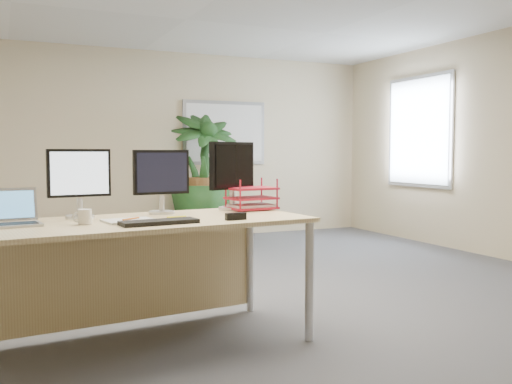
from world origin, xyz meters
name	(u,v)px	position (x,y,z in m)	size (l,w,h in m)	color
floor	(265,310)	(0.00, 0.00, 0.00)	(8.00, 8.00, 0.00)	#424247
back_wall	(145,146)	(0.00, 4.00, 1.35)	(7.00, 0.04, 2.70)	beige
whiteboard	(225,133)	(1.20, 3.97, 1.55)	(1.30, 0.04, 0.95)	#9F9FA3
window	(419,132)	(3.47, 2.30, 1.55)	(0.04, 1.30, 1.55)	#9F9FA3
desk	(134,245)	(-1.11, -0.35, 0.65)	(2.24, 1.12, 0.83)	#D9BA80
floor_plant	(202,189)	(0.68, 3.48, 0.75)	(0.84, 0.84, 1.50)	#163D19
monitor_left	(79,178)	(-1.43, -0.17, 1.09)	(0.41, 0.18, 0.45)	silver
monitor_right	(161,177)	(-0.87, -0.15, 1.09)	(0.40, 0.18, 0.45)	silver
monitor_dark	(232,171)	(-0.31, -0.09, 1.12)	(0.42, 0.24, 0.51)	silver
laptop	(12,216)	(-1.84, -0.40, 0.89)	(0.32, 0.29, 0.22)	#B6B6BA
keyboard	(159,222)	(-1.04, -0.71, 0.84)	(0.47, 0.16, 0.03)	black
coffee_mug	(84,217)	(-1.45, -0.54, 0.88)	(0.12, 0.08, 0.09)	white
spiral_notebook	(129,221)	(-1.17, -0.52, 0.84)	(0.30, 0.23, 0.01)	white
orange_pen	(131,219)	(-1.16, -0.52, 0.85)	(0.01, 0.01, 0.14)	orange
yellow_highlighter	(177,217)	(-0.86, -0.48, 0.84)	(0.02, 0.02, 0.13)	#FEF31A
letter_tray	(251,200)	(-0.19, -0.16, 0.90)	(0.37, 0.29, 0.16)	#B61629
stapler	(236,216)	(-0.54, -0.71, 0.85)	(0.14, 0.04, 0.05)	black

